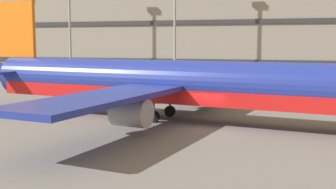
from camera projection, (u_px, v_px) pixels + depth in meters
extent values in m
plane|color=slate|center=(206.00, 128.00, 31.46)|extent=(600.00, 600.00, 0.00)
cube|color=gray|center=(267.00, 24.00, 75.95)|extent=(173.77, 19.77, 18.69)
cube|color=#2D2D33|center=(260.00, 62.00, 67.24)|extent=(172.03, 0.24, 0.70)
cube|color=#2D2D33|center=(261.00, 21.00, 66.49)|extent=(172.03, 0.24, 0.70)
cylinder|color=navy|center=(178.00, 82.00, 34.14)|extent=(34.48, 8.35, 3.47)
cube|color=red|center=(178.00, 94.00, 34.26)|extent=(33.11, 8.08, 1.11)
cone|color=navy|center=(5.00, 72.00, 42.04)|extent=(4.52, 3.34, 2.77)
cube|color=orange|center=(17.00, 29.00, 40.77)|extent=(4.17, 0.95, 5.20)
cube|color=navy|center=(46.00, 69.00, 44.01)|extent=(2.53, 5.41, 0.20)
cube|color=navy|center=(206.00, 77.00, 42.60)|extent=(6.42, 14.90, 0.36)
cube|color=navy|center=(102.00, 98.00, 26.61)|extent=(6.42, 14.90, 0.36)
cylinder|color=#9E9EA3|center=(201.00, 93.00, 40.22)|extent=(2.73, 2.24, 1.91)
cylinder|color=#9E9EA3|center=(131.00, 113.00, 28.86)|extent=(2.73, 2.24, 1.91)
cylinder|color=black|center=(170.00, 111.00, 36.37)|extent=(0.94, 0.48, 0.90)
cylinder|color=slate|center=(170.00, 103.00, 36.29)|extent=(0.20, 0.20, 1.32)
cylinder|color=black|center=(154.00, 117.00, 33.73)|extent=(0.94, 0.48, 0.90)
cylinder|color=slate|center=(154.00, 108.00, 33.65)|extent=(0.20, 0.20, 1.32)
cylinder|color=gray|center=(70.00, 14.00, 67.85)|extent=(0.36, 0.36, 21.21)
cylinder|color=gray|center=(175.00, 10.00, 62.71)|extent=(0.36, 0.36, 21.63)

